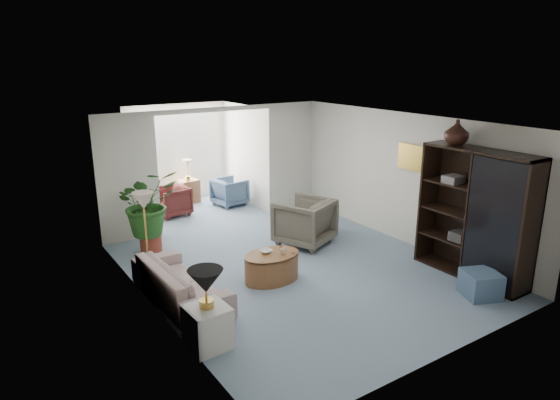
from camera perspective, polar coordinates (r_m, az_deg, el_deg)
floor at (r=8.48m, az=2.27°, el=-8.11°), size 6.00×6.00×0.00m
sunroom_floor at (r=11.83m, az=-9.43°, el=-1.15°), size 2.60×2.60×0.00m
back_pier_left at (r=9.87m, az=-17.16°, el=2.38°), size 1.20×0.12×2.50m
back_pier_right at (r=11.49m, az=1.27°, el=4.99°), size 1.20×0.12×2.50m
back_header at (r=10.35m, az=-7.49°, el=10.33°), size 2.60×0.12×0.10m
window_pane at (r=12.47m, az=-11.80°, el=6.25°), size 2.20×0.02×1.50m
window_blinds at (r=12.44m, az=-11.75°, el=6.23°), size 2.20×0.02×1.50m
framed_picture at (r=9.49m, az=14.93°, el=4.80°), size 0.04×0.50×0.40m
sofa at (r=7.54m, az=-11.46°, el=-9.25°), size 0.85×2.02×0.58m
end_table at (r=6.37m, az=-8.35°, el=-14.32°), size 0.51×0.51×0.55m
table_lamp at (r=6.08m, az=-8.59°, el=-9.26°), size 0.44×0.44×0.30m
floor_lamp at (r=8.28m, az=-15.51°, el=-0.08°), size 0.36×0.36×0.28m
coffee_table at (r=8.05m, az=-0.96°, el=-7.73°), size 1.06×1.06×0.45m
coffee_bowl at (r=8.00m, az=-1.66°, el=-5.94°), size 0.22×0.22×0.05m
coffee_cup at (r=7.94m, az=0.34°, el=-5.94°), size 0.11×0.11×0.10m
wingback_chair at (r=9.48m, az=2.80°, el=-2.52°), size 1.27×1.28×0.89m
side_table_dark at (r=10.16m, az=4.97°, el=-2.14°), size 0.52×0.43×0.60m
entertainment_cabinet at (r=8.51m, az=21.61°, el=-1.57°), size 0.51×1.90×2.11m
cabinet_urn at (r=8.52m, az=19.75°, el=7.38°), size 0.39×0.39×0.41m
ottoman at (r=8.12m, az=22.18°, el=-9.01°), size 0.65×0.65×0.39m
plant_pot at (r=9.54m, az=-14.69°, el=-4.78°), size 0.40×0.40×0.32m
house_plant at (r=9.29m, az=-15.03°, el=-0.29°), size 1.11×0.96×1.24m
sunroom_chair_blue at (r=12.05m, az=-5.83°, el=0.95°), size 0.80×0.79×0.66m
sunroom_chair_maroon at (r=11.46m, az=-12.46°, el=-0.14°), size 0.82×0.80×0.67m
sunroom_table at (r=12.41m, az=-10.51°, el=1.00°), size 0.51×0.42×0.57m
shelf_clutter at (r=8.43m, az=21.81°, el=-1.54°), size 0.30×1.13×1.06m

